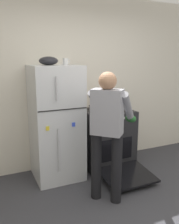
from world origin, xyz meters
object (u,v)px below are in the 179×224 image
stove_range (107,139)px  red_pot (100,108)px  person_cook (108,126)px  coffee_mug (66,61)px  mixing_bowl (48,61)px  refrigerator (56,123)px

stove_range → red_pot: 0.57m
person_cook → coffee_mug: bearing=103.2°
coffee_mug → mixing_bowl: (-0.26, -0.05, 0.01)m
red_pot → coffee_mug: 0.86m
refrigerator → coffee_mug: (0.18, 0.05, 0.87)m
refrigerator → person_cook: size_ratio=1.03×
refrigerator → mixing_bowl: bearing=179.8°
person_cook → refrigerator: bearing=114.9°
mixing_bowl → refrigerator: bearing=-0.2°
refrigerator → red_pot: 0.71m
person_cook → coffee_mug: 1.18m
mixing_bowl → coffee_mug: bearing=10.8°
refrigerator → coffee_mug: 0.89m
coffee_mug → mixing_bowl: mixing_bowl is taller
stove_range → coffee_mug: (-0.66, 0.07, 1.24)m
red_pot → coffee_mug: bearing=168.6°
person_cook → red_pot: bearing=70.0°
red_pot → coffee_mug: coffee_mug is taller
red_pot → person_cook: bearing=-110.0°
stove_range → person_cook: size_ratio=0.77×
person_cook → red_pot: person_cook is taller
person_cook → mixing_bowl: (-0.47, 0.84, 0.75)m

